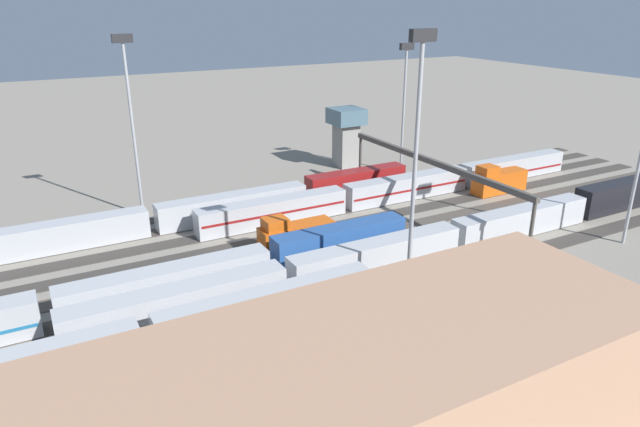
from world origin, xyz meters
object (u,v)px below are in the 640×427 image
(train_on_track_4, at_px, (295,236))
(train_on_track_6, at_px, (445,239))
(train_on_track_7, at_px, (147,340))
(train_on_track_3, at_px, (498,181))
(train_on_track_2, at_px, (407,187))
(light_mast_3, at_px, (417,139))
(train_on_track_1, at_px, (223,207))
(signal_gantry, at_px, (431,166))
(maintenance_shed, at_px, (356,400))
(control_tower, at_px, (346,132))
(train_on_track_5, at_px, (148,288))
(light_mast_0, at_px, (130,104))
(light_mast_2, at_px, (405,90))

(train_on_track_4, height_order, train_on_track_6, train_on_track_4)
(train_on_track_7, relative_size, train_on_track_3, 4.72)
(train_on_track_2, relative_size, light_mast_3, 2.51)
(train_on_track_1, distance_m, signal_gantry, 31.64)
(train_on_track_6, bearing_deg, maintenance_shed, 40.00)
(train_on_track_7, distance_m, maintenance_shed, 21.90)
(train_on_track_4, xyz_separation_m, signal_gantry, (-24.09, -2.50, 5.58))
(train_on_track_7, relative_size, light_mast_3, 1.66)
(train_on_track_4, distance_m, light_mast_3, 24.04)
(maintenance_shed, bearing_deg, train_on_track_2, -130.41)
(train_on_track_7, height_order, control_tower, control_tower)
(train_on_track_3, bearing_deg, train_on_track_2, -17.86)
(train_on_track_5, xyz_separation_m, train_on_track_1, (-15.61, -20.00, 0.03))
(train_on_track_5, bearing_deg, train_on_track_6, 172.26)
(maintenance_shed, relative_size, control_tower, 4.11)
(train_on_track_2, bearing_deg, train_on_track_1, -9.46)
(light_mast_0, distance_m, maintenance_shed, 58.54)
(train_on_track_1, relative_size, light_mast_0, 2.50)
(signal_gantry, xyz_separation_m, maintenance_shed, (36.05, 36.58, -2.78))
(train_on_track_2, relative_size, light_mast_0, 2.68)
(light_mast_0, distance_m, signal_gantry, 44.85)
(train_on_track_7, height_order, train_on_track_1, train_on_track_1)
(train_on_track_2, bearing_deg, light_mast_2, -122.72)
(train_on_track_5, height_order, maintenance_shed, maintenance_shed)
(train_on_track_2, bearing_deg, control_tower, -93.41)
(train_on_track_4, bearing_deg, train_on_track_5, 14.01)
(train_on_track_6, distance_m, light_mast_3, 20.92)
(train_on_track_6, distance_m, light_mast_2, 39.69)
(light_mast_2, relative_size, light_mast_3, 0.84)
(train_on_track_5, relative_size, control_tower, 5.78)
(light_mast_3, xyz_separation_m, maintenance_shed, (17.24, 16.80, -13.05))
(light_mast_0, xyz_separation_m, light_mast_2, (-48.63, 0.02, -1.53))
(train_on_track_5, bearing_deg, train_on_track_1, -127.97)
(light_mast_0, relative_size, control_tower, 2.32)
(light_mast_3, height_order, control_tower, light_mast_3)
(train_on_track_3, relative_size, light_mast_3, 0.35)
(train_on_track_5, relative_size, light_mast_0, 2.50)
(light_mast_2, bearing_deg, light_mast_3, 54.59)
(light_mast_2, bearing_deg, signal_gantry, 64.35)
(train_on_track_6, xyz_separation_m, control_tower, (-10.13, -41.69, 4.69))
(light_mast_2, relative_size, control_tower, 2.07)
(light_mast_2, height_order, control_tower, light_mast_2)
(train_on_track_6, height_order, train_on_track_3, train_on_track_3)
(train_on_track_4, relative_size, signal_gantry, 0.25)
(train_on_track_3, bearing_deg, train_on_track_1, -12.39)
(maintenance_shed, height_order, control_tower, control_tower)
(train_on_track_2, relative_size, train_on_track_3, 7.14)
(train_on_track_2, height_order, signal_gantry, signal_gantry)
(light_mast_0, xyz_separation_m, light_mast_3, (-19.90, 40.43, 1.01))
(train_on_track_5, bearing_deg, light_mast_2, -152.50)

